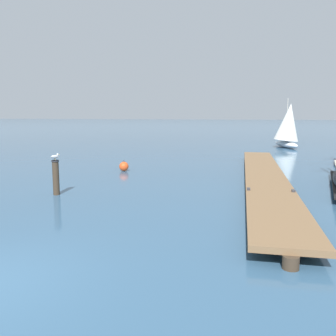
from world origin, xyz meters
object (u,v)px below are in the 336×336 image
object	(u,v)px
perched_seagull	(55,156)
distant_sailboat	(288,125)
mooring_buoy	(124,166)
mooring_piling	(56,177)

from	to	relation	value
perched_seagull	distant_sailboat	bearing A→B (deg)	65.12
perched_seagull	mooring_buoy	distance (m)	6.61
mooring_buoy	perched_seagull	bearing A→B (deg)	-95.10
mooring_piling	mooring_buoy	distance (m)	6.49
perched_seagull	distant_sailboat	size ratio (longest dim) A/B	0.07
mooring_piling	distant_sailboat	xyz separation A→B (m)	(11.06, 23.86, 1.42)
mooring_buoy	distant_sailboat	world-z (taller)	distant_sailboat
mooring_piling	perched_seagull	xyz separation A→B (m)	(-0.00, -0.00, 0.82)
perched_seagull	distant_sailboat	xyz separation A→B (m)	(11.07, 23.87, 0.60)
mooring_buoy	mooring_piling	bearing A→B (deg)	-95.07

